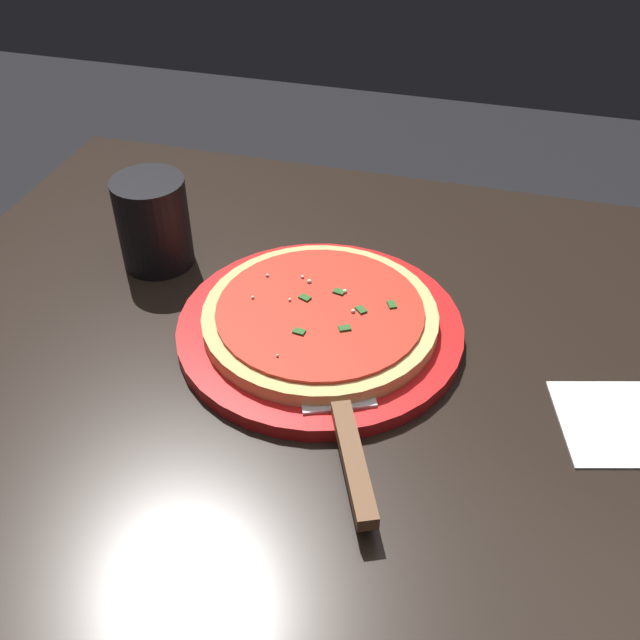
{
  "coord_description": "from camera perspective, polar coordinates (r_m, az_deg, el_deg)",
  "views": [
    {
      "loc": [
        -0.14,
        0.56,
        1.28
      ],
      "look_at": [
        0.02,
        -0.01,
        0.79
      ],
      "focal_mm": 41.23,
      "sensor_mm": 36.0,
      "label": 1
    }
  ],
  "objects": [
    {
      "name": "pizza",
      "position": [
        0.77,
        0.0,
        0.3
      ],
      "size": [
        0.25,
        0.25,
        0.02
      ],
      "color": "#DBB26B",
      "rests_on": "serving_plate"
    },
    {
      "name": "serving_plate",
      "position": [
        0.78,
        0.0,
        -0.69
      ],
      "size": [
        0.3,
        0.3,
        0.02
      ],
      "primitive_type": "cylinder",
      "color": "red",
      "rests_on": "restaurant_table"
    },
    {
      "name": "pizza_server",
      "position": [
        0.66,
        1.96,
        -8.35
      ],
      "size": [
        0.13,
        0.22,
        0.01
      ],
      "color": "silver",
      "rests_on": "serving_plate"
    },
    {
      "name": "cup_tall_drink",
      "position": [
        0.88,
        -12.8,
        7.4
      ],
      "size": [
        0.08,
        0.08,
        0.11
      ],
      "primitive_type": "cylinder",
      "color": "black",
      "rests_on": "restaurant_table"
    },
    {
      "name": "restaurant_table",
      "position": [
        0.88,
        0.92,
        -9.54
      ],
      "size": [
        0.98,
        0.76,
        0.77
      ],
      "color": "black",
      "rests_on": "ground_plane"
    },
    {
      "name": "napkin_folded_right",
      "position": [
        0.75,
        22.25,
        -7.39
      ],
      "size": [
        0.14,
        0.13,
        0.0
      ],
      "primitive_type": "cube",
      "rotation": [
        0.0,
        0.0,
        0.27
      ],
      "color": "white",
      "rests_on": "restaurant_table"
    }
  ]
}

